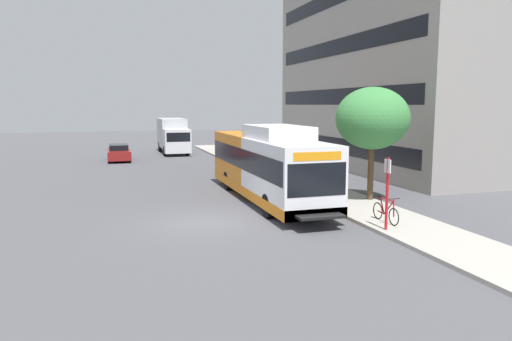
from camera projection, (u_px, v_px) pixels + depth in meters
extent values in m
plane|color=#4C4C51|center=(177.00, 189.00, 26.49)|extent=(120.00, 120.00, 0.00)
cube|color=#A8A399|center=(309.00, 187.00, 26.65)|extent=(3.00, 56.00, 0.14)
cube|color=white|center=(289.00, 174.00, 20.40)|extent=(2.54, 5.80, 2.73)
cube|color=orange|center=(250.00, 159.00, 25.89)|extent=(2.54, 5.80, 2.73)
cube|color=orange|center=(267.00, 189.00, 23.30)|extent=(2.57, 11.60, 0.44)
cube|color=black|center=(267.00, 158.00, 23.10)|extent=(2.58, 11.25, 0.96)
cube|color=black|center=(317.00, 180.00, 17.67)|extent=(2.34, 0.10, 1.24)
cube|color=orange|center=(317.00, 156.00, 17.55)|extent=(1.91, 0.08, 0.32)
cube|color=white|center=(277.00, 132.00, 21.55)|extent=(2.16, 4.06, 0.60)
cube|color=black|center=(321.00, 217.00, 17.48)|extent=(1.78, 0.60, 0.10)
cylinder|color=black|center=(268.00, 206.00, 19.57)|extent=(0.30, 1.00, 1.00)
cylinder|color=black|center=(319.00, 203.00, 20.24)|extent=(0.30, 1.00, 1.00)
cylinder|color=black|center=(228.00, 181.00, 25.99)|extent=(0.30, 1.00, 1.00)
cylinder|color=black|center=(268.00, 179.00, 26.66)|extent=(0.30, 1.00, 1.00)
cylinder|color=red|center=(387.00, 194.00, 17.07)|extent=(0.10, 0.10, 2.60)
cube|color=white|center=(388.00, 166.00, 16.93)|extent=(0.04, 0.36, 0.48)
torus|color=black|center=(394.00, 217.00, 17.77)|extent=(0.04, 0.66, 0.66)
torus|color=black|center=(378.00, 211.00, 18.81)|extent=(0.04, 0.66, 0.66)
cylinder|color=#B2191E|center=(389.00, 208.00, 18.07)|extent=(0.05, 0.64, 0.64)
cylinder|color=#B2191E|center=(382.00, 205.00, 18.49)|extent=(0.05, 0.34, 0.62)
cylinder|color=#B2191E|center=(387.00, 199.00, 18.17)|extent=(0.05, 0.90, 0.05)
cylinder|color=#B2191E|center=(381.00, 212.00, 18.60)|extent=(0.05, 0.45, 0.08)
cylinder|color=#B2191E|center=(394.00, 208.00, 17.75)|extent=(0.05, 0.10, 0.67)
cylinder|color=black|center=(394.00, 199.00, 17.73)|extent=(0.52, 0.03, 0.03)
cube|color=black|center=(380.00, 196.00, 18.59)|extent=(0.12, 0.24, 0.06)
cylinder|color=#4C3823|center=(371.00, 173.00, 22.61)|extent=(0.28, 0.28, 2.54)
ellipsoid|color=#3D8442|center=(372.00, 118.00, 22.26)|extent=(3.39, 3.39, 2.88)
cube|color=maroon|center=(119.00, 154.00, 39.54)|extent=(1.80, 4.50, 0.70)
cube|color=black|center=(119.00, 148.00, 39.56)|extent=(1.48, 2.34, 0.56)
cylinder|color=black|center=(109.00, 159.00, 38.06)|extent=(0.20, 0.64, 0.64)
cylinder|color=black|center=(130.00, 158.00, 38.53)|extent=(0.20, 0.64, 0.64)
cylinder|color=black|center=(109.00, 155.00, 40.61)|extent=(0.20, 0.64, 0.64)
cylinder|color=black|center=(128.00, 155.00, 41.08)|extent=(0.20, 0.64, 0.64)
cube|color=silver|center=(177.00, 141.00, 43.04)|extent=(2.30, 2.00, 2.10)
cube|color=#B2B7BC|center=(172.00, 133.00, 46.28)|extent=(2.30, 5.00, 2.70)
cube|color=black|center=(178.00, 137.00, 42.07)|extent=(2.07, 0.08, 0.80)
cylinder|color=black|center=(165.00, 151.00, 43.28)|extent=(0.26, 0.92, 0.92)
cylinder|color=black|center=(188.00, 150.00, 43.88)|extent=(0.26, 0.92, 0.92)
cylinder|color=black|center=(160.00, 147.00, 47.19)|extent=(0.26, 0.92, 0.92)
cylinder|color=black|center=(181.00, 146.00, 47.80)|extent=(0.26, 0.92, 0.92)
cube|color=black|center=(414.00, 143.00, 36.26)|extent=(13.25, 19.89, 1.10)
cube|color=black|center=(416.00, 97.00, 35.80)|extent=(13.25, 19.89, 1.10)
cube|color=black|center=(418.00, 50.00, 35.33)|extent=(13.25, 19.89, 1.10)
cube|color=black|center=(421.00, 2.00, 34.87)|extent=(13.25, 19.89, 1.10)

